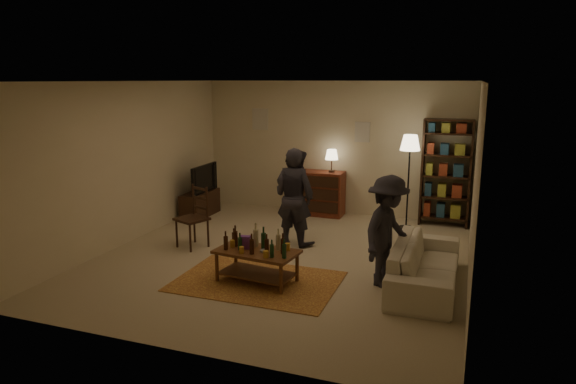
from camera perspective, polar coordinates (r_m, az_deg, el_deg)
The scene contains 13 objects.
floor at distance 8.08m, azimuth -0.68°, elevation -7.30°, with size 6.00×6.00×0.00m, color #C6B793.
room_shell at distance 10.68m, azimuth 1.65°, elevation 7.50°, with size 6.00×6.00×6.00m.
rug at distance 7.18m, azimuth -3.45°, elevation -9.87°, with size 2.20×1.50×0.01m, color brown.
coffee_table at distance 7.05m, azimuth -3.49°, elevation -6.84°, with size 1.17×0.73×0.79m.
dining_chair at distance 8.61m, azimuth -10.31°, elevation -2.46°, with size 0.59×0.59×1.04m.
tv_stand at distance 10.55m, azimuth -9.74°, elevation -0.59°, with size 0.40×1.00×1.06m.
dresser at distance 10.49m, azimuth 3.52°, elevation 0.00°, with size 1.00×0.50×1.36m.
bookshelf at distance 10.06m, azimuth 17.12°, elevation 2.17°, with size 0.90×0.34×2.02m.
floor_lamp at distance 9.56m, azimuth 13.40°, elevation 4.63°, with size 0.36×0.36×1.75m.
sofa at distance 7.17m, azimuth 15.02°, elevation -7.80°, with size 2.08×0.81×0.61m, color beige.
person_left at distance 8.46m, azimuth 0.67°, elevation -0.59°, with size 0.60×0.39×1.65m, color #23232A.
person_right at distance 8.59m, azimuth 0.74°, elevation -0.50°, with size 0.79×0.61×1.62m, color #28272F.
person_by_sofa at distance 6.94m, azimuth 11.00°, elevation -4.33°, with size 0.98×0.56×1.51m, color #28272F.
Camera 1 is at (2.67, -7.13, 2.73)m, focal length 32.00 mm.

